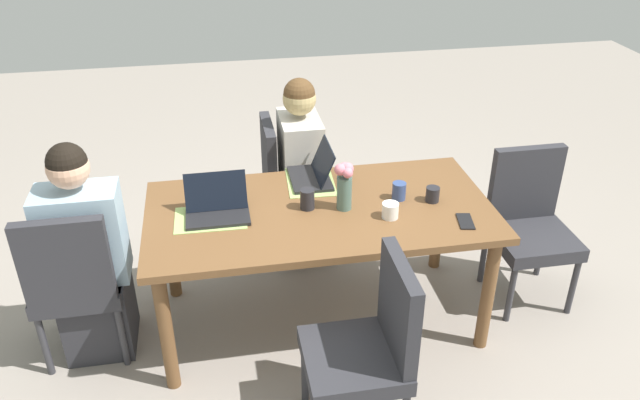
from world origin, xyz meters
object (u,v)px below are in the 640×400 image
laptop_far_left_mid (314,173)px  phone_black (465,221)px  coffee_mug_centre_right (307,199)px  chair_head_left_left_near (75,278)px  flower_vase (345,183)px  chair_head_right_right_near (529,219)px  coffee_mug_near_right (390,210)px  person_far_left_mid (301,180)px  person_head_left_left_near (89,263)px  laptop_head_left_left_near (217,208)px  coffee_mug_centre_left (399,191)px  chair_far_left_mid (288,180)px  dining_table (320,222)px  chair_near_left_far (371,342)px  coffee_mug_near_left (433,194)px

laptop_far_left_mid → phone_black: 0.89m
laptop_far_left_mid → coffee_mug_centre_right: 0.32m
chair_head_left_left_near → flower_vase: bearing=1.8°
chair_head_right_right_near → coffee_mug_near_right: 0.97m
person_far_left_mid → coffee_mug_centre_right: 0.75m
person_head_left_left_near → phone_black: bearing=-8.3°
laptop_head_left_left_near → coffee_mug_near_right: (0.86, -0.18, -0.00)m
coffee_mug_near_right → coffee_mug_centre_left: coffee_mug_centre_left is taller
chair_head_right_right_near → flower_vase: flower_vase is taller
chair_head_left_left_near → chair_far_left_mid: same height
dining_table → person_head_left_left_near: bearing=179.5°
person_head_left_left_near → phone_black: person_head_left_left_near is taller
chair_near_left_far → flower_vase: size_ratio=3.46×
dining_table → chair_far_left_mid: chair_far_left_mid is taller
chair_near_left_far → chair_head_left_left_near: bearing=151.7°
coffee_mug_centre_left → chair_head_left_left_near: bearing=-177.0°
dining_table → laptop_far_left_mid: bearing=85.5°
phone_black → chair_near_left_far: bearing=141.1°
chair_head_left_left_near → coffee_mug_near_left: bearing=1.1°
coffee_mug_centre_left → chair_near_left_far: bearing=-113.4°
chair_near_left_far → coffee_mug_centre_right: size_ratio=8.24×
coffee_mug_centre_right → laptop_head_left_left_near: bearing=178.3°
chair_far_left_mid → phone_black: size_ratio=6.00×
person_head_left_left_near → coffee_mug_centre_left: person_head_left_left_near is taller
coffee_mug_centre_right → coffee_mug_centre_left: bearing=1.3°
person_head_left_left_near → coffee_mug_centre_right: person_head_left_left_near is taller
dining_table → chair_head_left_left_near: size_ratio=2.00×
coffee_mug_near_right → coffee_mug_centre_right: coffee_mug_centre_right is taller
person_far_left_mid → phone_black: person_far_left_mid is taller
coffee_mug_near_right → person_head_left_left_near: bearing=174.0°
chair_head_right_right_near → coffee_mug_near_right: size_ratio=10.58×
dining_table → person_far_left_mid: size_ratio=1.51×
chair_head_left_left_near → flower_vase: (1.38, 0.04, 0.38)m
chair_head_left_left_near → phone_black: 1.98m
person_far_left_mid → coffee_mug_near_left: size_ratio=14.77×
coffee_mug_centre_right → chair_head_right_right_near: bearing=1.7°
coffee_mug_near_right → coffee_mug_centre_right: (-0.40, 0.16, 0.01)m
chair_head_left_left_near → person_far_left_mid: bearing=31.7°
laptop_far_left_mid → chair_head_right_right_near: bearing=-12.3°
chair_head_right_right_near → laptop_far_left_mid: 1.27m
phone_black → laptop_far_left_mid: bearing=59.8°
laptop_far_left_mid → chair_far_left_mid: bearing=101.5°
person_head_left_left_near → chair_near_left_far: size_ratio=1.33×
laptop_head_left_left_near → coffee_mug_near_left: 1.13m
chair_head_left_left_near → coffee_mug_centre_right: 1.23m
chair_head_right_right_near → coffee_mug_centre_left: chair_head_right_right_near is taller
chair_head_right_right_near → flower_vase: bearing=-176.2°
dining_table → chair_head_right_right_near: size_ratio=2.00×
person_far_left_mid → coffee_mug_near_left: bearing=-51.5°
chair_head_right_right_near → phone_black: bearing=-149.7°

